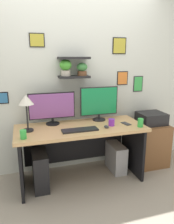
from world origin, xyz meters
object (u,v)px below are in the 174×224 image
monitor_left (52,107)px  coffee_mug (112,122)px  monitor_right (99,103)px  desk_lamp (26,103)px  computer_tower_right (116,157)px  computer_tower_left (40,170)px  drawer_cabinet (149,143)px  keyboard (80,130)px  computer_mouse (106,127)px  water_cup (140,123)px  printer (151,118)px  cell_phone (126,124)px  pen_cup (23,134)px  desk (80,140)px

monitor_left → coffee_mug: (0.72, -0.29, -0.18)m
monitor_left → monitor_right: bearing=0.0°
desk_lamp → computer_tower_right: size_ratio=1.11×
monitor_left → computer_tower_left: monitor_left is taller
drawer_cabinet → computer_tower_right: drawer_cabinet is taller
monitor_right → computer_tower_left: size_ratio=1.13×
monitor_left → keyboard: (0.28, -0.36, -0.22)m
keyboard → coffee_mug: coffee_mug is taller
computer_mouse → drawer_cabinet: size_ratio=0.14×
water_cup → printer: water_cup is taller
monitor_left → cell_phone: size_ratio=4.31×
pen_cup → printer: bearing=11.2°
monitor_right → computer_mouse: bearing=-94.7°
desk → monitor_left: 0.57m
coffee_mug → computer_tower_left: 1.09m
computer_tower_left → keyboard: bearing=-13.0°
desk_lamp → drawer_cabinet: desk_lamp is taller
desk → coffee_mug: coffee_mug is taller
coffee_mug → water_cup: (0.33, -0.15, 0.01)m
keyboard → computer_tower_left: keyboard is taller
cell_phone → drawer_cabinet: cell_phone is taller
monitor_right → computer_tower_left: 1.18m
computer_mouse → computer_tower_left: bearing=172.6°
computer_mouse → computer_tower_right: 0.66m
desk → keyboard: size_ratio=3.75×
monitor_right → drawer_cabinet: (0.81, -0.07, -0.68)m
cell_phone → computer_tower_left: 1.26m
coffee_mug → computer_tower_right: coffee_mug is taller
monitor_left → pen_cup: monitor_left is taller
pen_cup → computer_tower_right: 1.43m
cell_phone → pen_cup: pen_cup is taller
desk → computer_tower_right: 0.65m
computer_tower_left → printer: bearing=6.0°
computer_tower_right → pen_cup: bearing=-166.2°
drawer_cabinet → pen_cup: bearing=-168.8°
keyboard → cell_phone: (0.66, 0.08, -0.01)m
desk_lamp → computer_tower_right: 1.51m
pen_cup → computer_tower_left: bearing=47.9°
desk → printer: printer is taller
desk → desk_lamp: 0.86m
computer_tower_right → desk_lamp: bearing=-176.9°
desk → computer_tower_left: (-0.54, -0.09, -0.30)m
cell_phone → printer: size_ratio=0.37×
pen_cup → computer_tower_right: size_ratio=0.25×
computer_mouse → monitor_right: bearing=85.3°
monitor_left → coffee_mug: 0.80m
desk → water_cup: water_cup is taller
coffee_mug → monitor_right: bearing=103.3°
desk → water_cup: size_ratio=14.99×
water_cup → computer_tower_right: size_ratio=0.27×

